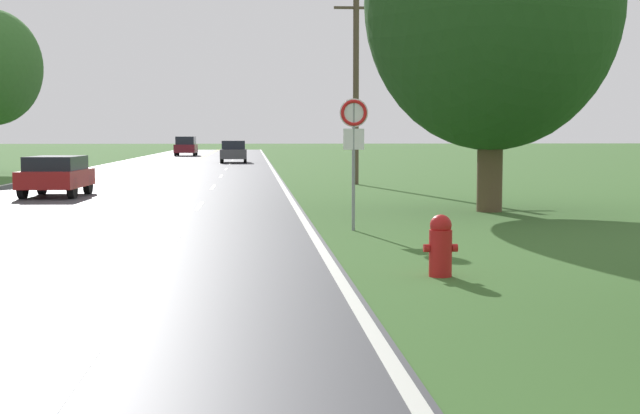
% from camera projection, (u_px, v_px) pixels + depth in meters
% --- Properties ---
extents(fire_hydrant, '(0.49, 0.33, 0.89)m').
position_uv_depth(fire_hydrant, '(441.00, 245.00, 12.67)').
color(fire_hydrant, red).
rests_on(fire_hydrant, ground).
extents(traffic_sign, '(0.60, 0.10, 2.78)m').
position_uv_depth(traffic_sign, '(354.00, 131.00, 18.63)').
color(traffic_sign, gray).
rests_on(traffic_sign, ground).
extents(utility_pole_midground, '(1.80, 0.24, 7.69)m').
position_uv_depth(utility_pole_midground, '(356.00, 86.00, 35.94)').
color(utility_pole_midground, brown).
rests_on(utility_pole_midground, ground).
extents(tree_far_back, '(6.65, 6.65, 9.25)m').
position_uv_depth(tree_far_back, '(492.00, 3.00, 23.01)').
color(tree_far_back, brown).
rests_on(tree_far_back, ground).
extents(car_red_hatchback_approaching, '(1.90, 3.60, 1.32)m').
position_uv_depth(car_red_hatchback_approaching, '(56.00, 174.00, 29.01)').
color(car_red_hatchback_approaching, black).
rests_on(car_red_hatchback_approaching, ground).
extents(car_dark_grey_sedan_mid_near, '(1.91, 4.41, 1.58)m').
position_uv_depth(car_dark_grey_sedan_mid_near, '(233.00, 151.00, 63.85)').
color(car_dark_grey_sedan_mid_near, black).
rests_on(car_dark_grey_sedan_mid_near, ground).
extents(car_maroon_suv_mid_far, '(2.01, 4.02, 1.84)m').
position_uv_depth(car_maroon_suv_mid_far, '(186.00, 146.00, 84.43)').
color(car_maroon_suv_mid_far, black).
rests_on(car_maroon_suv_mid_far, ground).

